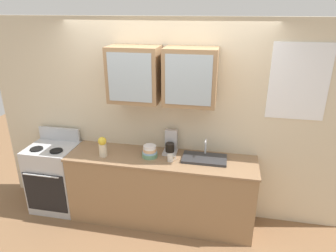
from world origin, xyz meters
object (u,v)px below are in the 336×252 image
bowl_stack (150,152)px  coffee_maker (171,144)px  stove_range (55,177)px  cup_near_sink (171,158)px  sink_faucet (204,158)px  vase (103,146)px

bowl_stack → coffee_maker: size_ratio=0.66×
stove_range → cup_near_sink: stove_range is taller
bowl_stack → coffee_maker: 0.29m
sink_faucet → coffee_maker: 0.47m
vase → cup_near_sink: bearing=2.1°
sink_faucet → coffee_maker: (-0.44, 0.12, 0.09)m
stove_range → vase: bearing=-6.7°
coffee_maker → vase: bearing=-161.1°
sink_faucet → coffee_maker: size_ratio=1.84×
vase → coffee_maker: bearing=18.9°
stove_range → cup_near_sink: bearing=-2.1°
vase → coffee_maker: 0.84m
vase → coffee_maker: (0.80, 0.27, -0.02)m
cup_near_sink → vase: bearing=-177.9°
stove_range → sink_faucet: 2.07m
vase → cup_near_sink: (0.84, 0.03, -0.09)m
bowl_stack → stove_range: bearing=-180.0°
stove_range → sink_faucet: size_ratio=2.06×
stove_range → coffee_maker: bearing=6.6°
bowl_stack → cup_near_sink: bowl_stack is taller
cup_near_sink → coffee_maker: 0.25m
vase → stove_range: bearing=173.3°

